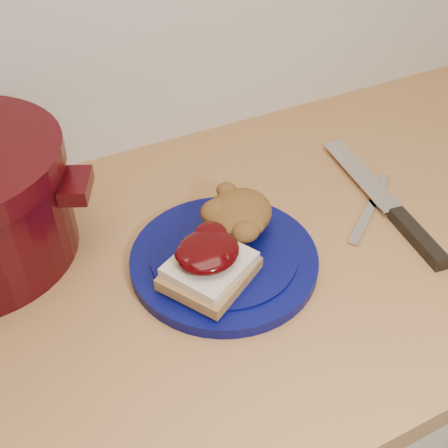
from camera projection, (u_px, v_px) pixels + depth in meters
name	position (u px, v px, depth m)	size (l,w,h in m)	color
base_cabinet	(220.00, 439.00, 1.05)	(4.00, 0.60, 0.86)	beige
plate	(224.00, 260.00, 0.73)	(0.24, 0.24, 0.02)	#050847
sandwich	(209.00, 263.00, 0.67)	(0.13, 0.13, 0.05)	olive
stuffing_mound	(238.00, 214.00, 0.74)	(0.10, 0.09, 0.05)	brown
chef_knife	(401.00, 219.00, 0.79)	(0.07, 0.31, 0.02)	black
butter_knife	(371.00, 207.00, 0.81)	(0.18, 0.01, 0.00)	silver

